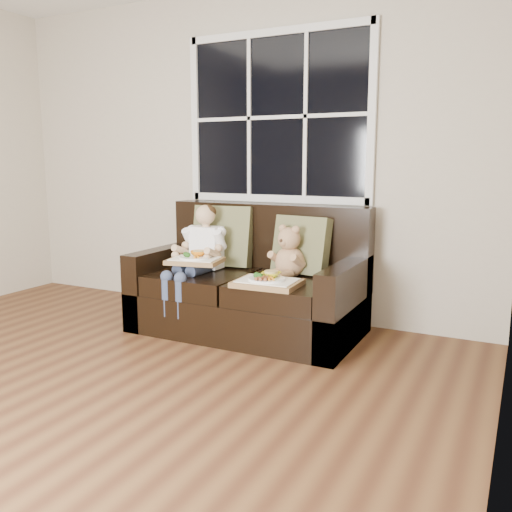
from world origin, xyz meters
The scene contains 8 objects.
window_back centered at (0.43, 2.48, 1.65)m, with size 1.62×0.04×1.37m.
loveseat centered at (0.43, 2.02, 0.31)m, with size 1.70×0.92×0.96m.
pillow_left centered at (0.09, 2.17, 0.69)m, with size 0.51×0.28×0.50m.
pillow_right centered at (0.78, 2.17, 0.67)m, with size 0.46×0.25×0.45m.
child centered at (0.04, 1.90, 0.63)m, with size 0.35×0.58×0.79m.
teddy_bear centered at (0.73, 2.04, 0.61)m, with size 0.27×0.32×0.40m.
tray_left centered at (0.09, 1.74, 0.57)m, with size 0.44×0.37×0.09m.
tray_right centered at (0.73, 1.67, 0.48)m, with size 0.46×0.36×0.10m.
Camera 1 is at (2.30, -1.62, 1.31)m, focal length 38.00 mm.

